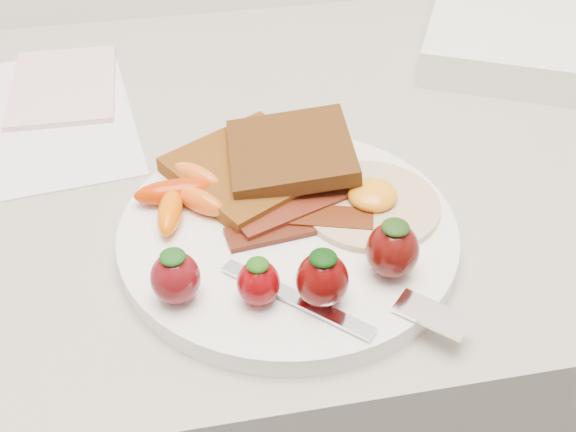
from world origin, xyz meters
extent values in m
cube|color=gray|center=(0.00, 1.70, 0.45)|extent=(2.00, 0.60, 0.90)
cylinder|color=white|center=(0.00, 1.56, 0.91)|extent=(0.27, 0.27, 0.02)
cube|color=#422A0C|center=(-0.02, 1.63, 0.93)|extent=(0.16, 0.16, 0.01)
cube|color=black|center=(0.02, 1.63, 0.94)|extent=(0.11, 0.11, 0.02)
cylinder|color=silver|center=(0.07, 1.57, 0.92)|extent=(0.12, 0.12, 0.01)
ellipsoid|color=orange|center=(0.08, 1.57, 0.93)|extent=(0.04, 0.04, 0.02)
cube|color=black|center=(0.00, 1.55, 0.92)|extent=(0.11, 0.04, 0.00)
cube|color=#320802|center=(0.02, 1.56, 0.92)|extent=(0.11, 0.05, 0.00)
cube|color=#400D0F|center=(0.01, 1.57, 0.92)|extent=(0.11, 0.06, 0.00)
ellipsoid|color=#B92900|center=(-0.08, 1.61, 0.93)|extent=(0.07, 0.02, 0.02)
ellipsoid|color=#E65813|center=(-0.06, 1.59, 0.93)|extent=(0.05, 0.05, 0.02)
ellipsoid|color=#EA6000|center=(-0.09, 1.58, 0.93)|extent=(0.03, 0.06, 0.02)
ellipsoid|color=orange|center=(-0.06, 1.62, 0.93)|extent=(0.05, 0.05, 0.02)
ellipsoid|color=#5F0B0F|center=(-0.09, 1.50, 0.94)|extent=(0.04, 0.04, 0.04)
ellipsoid|color=#13400E|center=(-0.09, 1.50, 0.96)|extent=(0.02, 0.02, 0.01)
ellipsoid|color=#6D0307|center=(-0.03, 1.48, 0.94)|extent=(0.03, 0.03, 0.03)
ellipsoid|color=#194A0A|center=(-0.03, 1.48, 0.95)|extent=(0.02, 0.02, 0.01)
ellipsoid|color=#490504|center=(0.01, 1.48, 0.94)|extent=(0.04, 0.04, 0.04)
ellipsoid|color=black|center=(0.01, 1.48, 0.96)|extent=(0.02, 0.02, 0.01)
ellipsoid|color=#490906|center=(0.07, 1.49, 0.94)|extent=(0.04, 0.04, 0.04)
ellipsoid|color=#17350D|center=(0.07, 1.49, 0.96)|extent=(0.02, 0.02, 0.01)
cube|color=silver|center=(-0.01, 1.48, 0.92)|extent=(0.10, 0.09, 0.00)
cube|color=white|center=(0.08, 1.45, 0.92)|extent=(0.05, 0.05, 0.00)
cube|color=white|center=(-0.21, 1.79, 0.90)|extent=(0.22, 0.28, 0.00)
cube|color=beige|center=(-0.19, 1.84, 0.91)|extent=(0.11, 0.16, 0.01)
cube|color=white|center=(0.36, 1.81, 0.92)|extent=(0.35, 0.32, 0.04)
camera|label=1|loc=(-0.08, 1.14, 1.29)|focal=45.00mm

